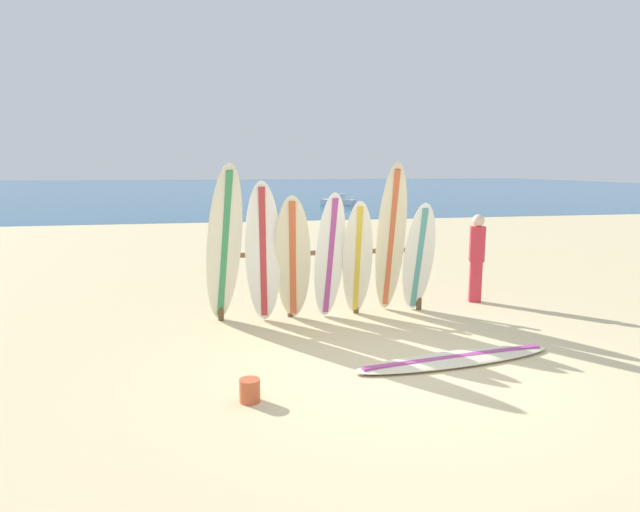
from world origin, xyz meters
name	(u,v)px	position (x,y,z in m)	size (l,w,h in m)	color
ground_plane	(405,368)	(0.00, 0.00, 0.00)	(120.00, 120.00, 0.00)	beige
ocean_water	(232,188)	(0.00, 58.00, 0.00)	(120.00, 80.00, 0.01)	#1E5984
surfboard_rack	(324,270)	(-0.49, 2.53, 0.76)	(3.44, 0.09, 1.19)	brown
surfboard_leaning_far_left	(224,247)	(-2.08, 2.12, 1.24)	(0.72, 1.16, 2.49)	silver
surfboard_leaning_left	(263,254)	(-1.50, 2.18, 1.12)	(0.60, 0.63, 2.23)	white
surfboard_leaning_center_left	(293,260)	(-1.05, 2.14, 1.01)	(0.67, 0.90, 2.03)	beige
surfboard_leaning_center	(330,257)	(-0.46, 2.21, 1.03)	(0.55, 0.63, 2.05)	white
surfboard_leaning_center_right	(357,260)	(-0.02, 2.17, 0.97)	(0.60, 0.90, 1.93)	white
surfboard_leaning_right	(391,241)	(0.54, 2.21, 1.25)	(0.63, 1.13, 2.51)	beige
surfboard_leaning_far_right	(419,259)	(1.03, 2.24, 0.94)	(0.61, 0.88, 1.89)	white
surfboard_lying_on_sand	(455,359)	(0.70, 0.10, 0.04)	(2.80, 0.90, 0.08)	beige
beachgoer_standing	(477,254)	(2.38, 2.85, 0.87)	(0.29, 0.23, 1.59)	#D8333F
small_boat_offshore	(338,201)	(5.60, 27.44, 0.26)	(2.18, 1.87, 0.71)	silver
sand_bucket	(250,390)	(-1.91, -0.56, 0.12)	(0.22, 0.22, 0.24)	#CC5933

